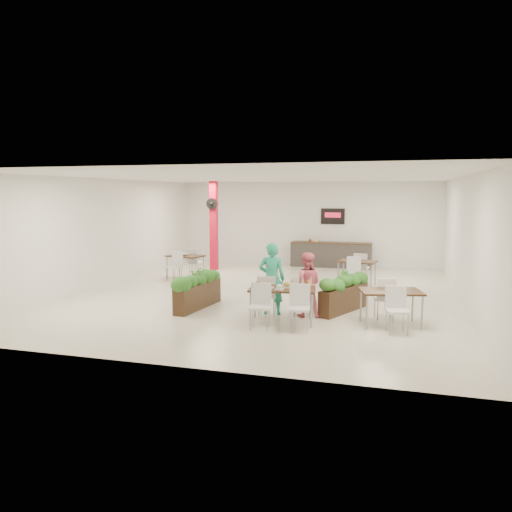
{
  "coord_description": "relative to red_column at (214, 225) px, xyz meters",
  "views": [
    {
      "loc": [
        3.47,
        -13.06,
        2.76
      ],
      "look_at": [
        -0.21,
        -0.35,
        1.1
      ],
      "focal_mm": 35.0,
      "sensor_mm": 36.0,
      "label": 1
    }
  ],
  "objects": [
    {
      "name": "main_table",
      "position": [
        4.08,
        -6.61,
        -1.01
      ],
      "size": [
        1.5,
        1.77,
        0.92
      ],
      "rotation": [
        0.0,
        0.0,
        0.14
      ],
      "color": "black",
      "rests_on": "ground"
    },
    {
      "name": "side_table_c",
      "position": [
        6.33,
        -6.23,
        -1.01
      ],
      "size": [
        1.4,
        1.67,
        0.92
      ],
      "rotation": [
        0.0,
        0.0,
        0.24
      ],
      "color": "black",
      "rests_on": "ground"
    },
    {
      "name": "red_column",
      "position": [
        0.0,
        0.0,
        0.0
      ],
      "size": [
        0.4,
        0.41,
        3.2
      ],
      "color": "red",
      "rests_on": "ground"
    },
    {
      "name": "ground",
      "position": [
        3.0,
        -3.79,
        -1.64
      ],
      "size": [
        12.0,
        12.0,
        0.0
      ],
      "primitive_type": "plane",
      "color": "beige",
      "rests_on": "ground"
    },
    {
      "name": "planter_left",
      "position": [
        1.82,
        -5.86,
        -1.13
      ],
      "size": [
        0.57,
        1.93,
        1.01
      ],
      "rotation": [
        0.0,
        0.0,
        1.46
      ],
      "color": "black",
      "rests_on": "ground"
    },
    {
      "name": "service_counter",
      "position": [
        4.0,
        1.86,
        -1.15
      ],
      "size": [
        3.0,
        0.64,
        2.2
      ],
      "color": "#2B2826",
      "rests_on": "ground"
    },
    {
      "name": "side_table_b",
      "position": [
        5.26,
        -1.73,
        -1.02
      ],
      "size": [
        1.2,
        1.66,
        0.92
      ],
      "rotation": [
        0.0,
        0.0,
        -0.15
      ],
      "color": "black",
      "rests_on": "ground"
    },
    {
      "name": "side_table_a",
      "position": [
        -0.27,
        -1.94,
        -1.02
      ],
      "size": [
        1.27,
        1.67,
        0.92
      ],
      "rotation": [
        0.0,
        0.0,
        -0.23
      ],
      "color": "black",
      "rests_on": "ground"
    },
    {
      "name": "diner_woman",
      "position": [
        4.49,
        -5.95,
        -0.91
      ],
      "size": [
        0.78,
        0.65,
        1.46
      ],
      "primitive_type": "imported",
      "rotation": [
        0.0,
        0.0,
        3.28
      ],
      "color": "#ED6981",
      "rests_on": "ground"
    },
    {
      "name": "diner_man",
      "position": [
        3.69,
        -5.95,
        -0.81
      ],
      "size": [
        0.65,
        0.48,
        1.66
      ],
      "primitive_type": "imported",
      "rotation": [
        0.0,
        0.0,
        3.28
      ],
      "color": "#25A480",
      "rests_on": "ground"
    },
    {
      "name": "room_shell",
      "position": [
        3.0,
        -3.79,
        0.36
      ],
      "size": [
        10.1,
        12.1,
        3.22
      ],
      "color": "white",
      "rests_on": "ground"
    },
    {
      "name": "planter_right",
      "position": [
        5.26,
        -5.26,
        -1.15
      ],
      "size": [
        1.0,
        1.78,
        0.99
      ],
      "rotation": [
        0.0,
        0.0,
        1.16
      ],
      "color": "black",
      "rests_on": "ground"
    }
  ]
}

